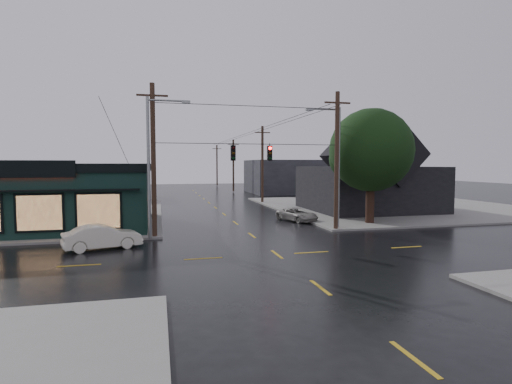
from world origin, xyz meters
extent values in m
plane|color=black|center=(0.00, 0.00, 0.00)|extent=(160.00, 160.00, 0.00)
cube|color=slate|center=(-20.00, 20.00, 0.07)|extent=(28.00, 28.00, 0.15)
cube|color=slate|center=(20.00, 20.00, 0.07)|extent=(28.00, 28.00, 0.15)
cube|color=black|center=(-15.00, 13.00, 2.25)|extent=(16.00, 12.00, 4.20)
cube|color=black|center=(-15.00, 13.00, 4.65)|extent=(16.30, 12.30, 0.60)
cube|color=#FF1E14|center=(-15.00, 6.89, 4.60)|extent=(7.00, 0.16, 0.90)
cube|color=black|center=(15.00, 17.00, 2.40)|extent=(12.00, 11.00, 4.50)
cylinder|color=black|center=(10.50, 8.65, 2.34)|extent=(0.70, 0.70, 4.38)
sphere|color=black|center=(10.50, 8.65, 6.04)|extent=(6.71, 6.71, 6.71)
cylinder|color=black|center=(0.00, 6.50, 6.30)|extent=(13.00, 0.04, 0.04)
cube|color=#383029|center=(-14.00, 40.00, 2.20)|extent=(12.00, 10.00, 4.40)
cube|color=#232428|center=(16.00, 45.00, 2.80)|extent=(14.00, 12.00, 5.60)
imported|color=silver|center=(-9.40, 3.71, 0.71)|extent=(4.56, 2.69, 1.42)
imported|color=gray|center=(5.38, 11.83, 0.57)|extent=(3.20, 4.48, 1.13)
camera|label=1|loc=(-6.19, -20.52, 4.91)|focal=28.00mm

